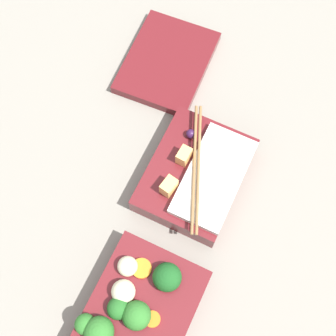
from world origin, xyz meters
TOP-DOWN VIEW (x-y plane):
  - ground_plane at (0.00, 0.00)m, footprint 3.00×3.00m
  - bento_tray_vegetable at (-0.13, 0.01)m, footprint 0.19×0.15m
  - bento_tray_rice at (0.10, 0.01)m, footprint 0.21×0.15m
  - bento_lid at (0.29, 0.16)m, footprint 0.20×0.16m

SIDE VIEW (x-z plane):
  - ground_plane at x=0.00m, z-range 0.00..0.00m
  - bento_lid at x=0.29m, z-range 0.00..0.02m
  - bento_tray_rice at x=0.10m, z-range -0.01..0.06m
  - bento_tray_vegetable at x=-0.13m, z-range -0.01..0.07m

